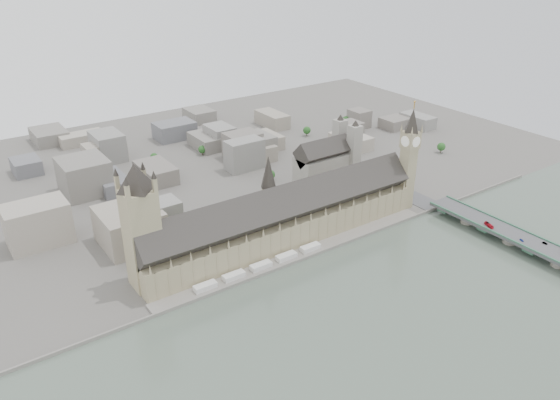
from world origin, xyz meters
TOP-DOWN VIEW (x-y plane):
  - ground at (0.00, 0.00)m, footprint 900.00×900.00m
  - river_thames at (0.00, -165.00)m, footprint 600.00×600.00m
  - embankment_wall at (0.00, -15.00)m, footprint 600.00×1.50m
  - river_terrace at (0.00, -7.50)m, footprint 270.00×15.00m
  - terrace_tents at (-40.00, -7.00)m, footprint 118.00×7.00m
  - palace_of_westminster at (0.00, 19.70)m, footprint 265.00×40.73m
  - elizabeth_tower at (138.00, 8.00)m, footprint 17.00×17.00m
  - victoria_tower at (-122.00, 26.00)m, footprint 30.00×30.00m
  - central_tower at (-10.00, 26.00)m, footprint 13.00×13.00m
  - westminster_bridge at (162.00, -87.50)m, footprint 25.00×325.00m
  - bridge_parapets at (162.00, -132.00)m, footprint 25.00×235.00m
  - westminster_abbey at (110.92, 95.00)m, footprint 68.00×36.00m
  - city_skyline_inland at (0.00, 245.00)m, footprint 720.00×360.00m
  - park_trees at (-10.00, 60.00)m, footprint 110.00×30.00m
  - red_bus_north at (155.21, -76.82)m, footprint 5.92×10.89m
  - car_blue at (156.63, -108.26)m, footprint 2.69×4.27m
  - car_silver at (167.93, -122.37)m, footprint 1.81×4.36m
  - car_approach at (165.60, 36.19)m, footprint 2.82×4.81m

SIDE VIEW (x-z plane):
  - ground at x=0.00m, z-range 0.00..0.00m
  - river_thames at x=0.00m, z-range 0.00..0.00m
  - river_terrace at x=0.00m, z-range 0.00..2.00m
  - embankment_wall at x=0.00m, z-range 0.00..3.00m
  - terrace_tents at x=-40.00m, z-range 2.00..6.00m
  - westminster_bridge at x=162.00m, z-range 0.00..10.25m
  - park_trees at x=-10.00m, z-range 0.00..15.00m
  - bridge_parapets at x=162.00m, z-range 10.25..11.40m
  - car_approach at x=165.60m, z-range 10.25..11.56m
  - car_blue at x=156.63m, z-range 10.25..11.61m
  - car_silver at x=167.93m, z-range 10.25..11.65m
  - red_bus_north at x=155.21m, z-range 10.25..13.22m
  - city_skyline_inland at x=0.00m, z-range 0.00..38.00m
  - palace_of_westminster at x=0.00m, z-range -5.02..50.43m
  - westminster_abbey at x=110.92m, z-range -6.92..57.08m
  - victoria_tower at x=-122.00m, z-range 5.20..105.20m
  - central_tower at x=-10.00m, z-range 33.92..81.92m
  - elizabeth_tower at x=138.00m, z-range 4.34..111.84m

